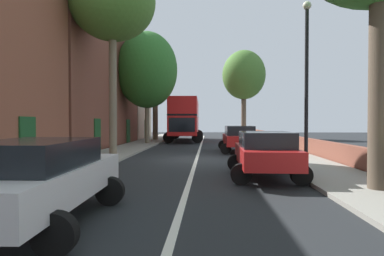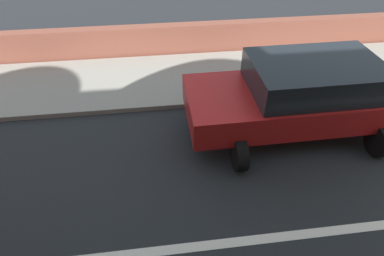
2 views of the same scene
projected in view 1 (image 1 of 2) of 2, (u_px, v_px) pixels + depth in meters
name	position (u px, v px, depth m)	size (l,w,h in m)	color
ground_plane	(196.00, 159.00, 16.38)	(84.00, 84.00, 0.00)	black
road_centre_line	(196.00, 159.00, 16.38)	(0.16, 54.00, 0.01)	silver
sidewalk_left	(101.00, 158.00, 16.62)	(2.60, 60.00, 0.12)	gray
sidewalk_right	(295.00, 159.00, 16.13)	(2.60, 60.00, 0.12)	gray
terraced_houses_left	(36.00, 70.00, 17.10)	(4.07, 47.68, 10.94)	brown
boundary_wall_right	(327.00, 151.00, 16.04)	(0.36, 54.00, 0.93)	brown
double_decker_bus	(185.00, 117.00, 32.15)	(3.68, 10.22, 4.06)	red
parked_car_white_left_0	(39.00, 176.00, 5.91)	(2.53, 4.61, 1.57)	silver
parked_car_red_right_1	(239.00, 137.00, 20.18)	(2.49, 4.57, 1.64)	#AD1919
parked_car_red_right_2	(265.00, 151.00, 10.91)	(2.49, 4.28, 1.56)	#AD1919
street_tree_left_0	(147.00, 70.00, 27.14)	(5.08, 5.08, 9.30)	#7A6B56
street_tree_left_2	(112.00, 2.00, 17.39)	(4.62, 4.62, 10.39)	#7A6B56
street_tree_right_3	(244.00, 75.00, 37.57)	(4.97, 4.97, 10.05)	brown
street_tree_left_6	(155.00, 59.00, 32.39)	(3.37, 3.37, 9.79)	#7A6B56
lamppost_right	(307.00, 71.00, 12.23)	(0.32, 0.32, 6.31)	black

